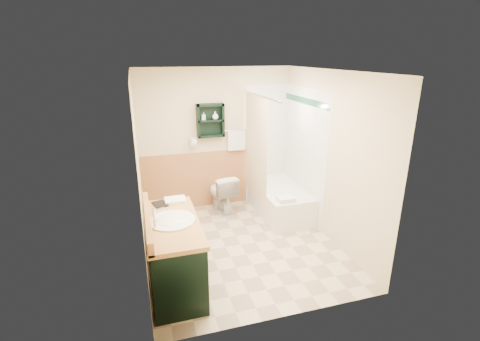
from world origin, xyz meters
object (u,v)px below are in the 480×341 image
at_px(vanity_book, 153,199).
at_px(wall_shelf, 210,120).
at_px(bathtub, 278,199).
at_px(soap_bottle_a, 204,118).
at_px(soap_bottle_b, 215,116).
at_px(toilet, 222,193).
at_px(hair_dryer, 193,142).
at_px(vanity, 174,254).

bearing_deg(vanity_book, wall_shelf, 39.22).
xyz_separation_m(bathtub, soap_bottle_a, (-1.13, 0.54, 1.36)).
bearing_deg(wall_shelf, vanity_book, -123.94).
distance_m(wall_shelf, soap_bottle_b, 0.10).
bearing_deg(vanity_book, soap_bottle_b, 37.14).
xyz_separation_m(bathtub, soap_bottle_b, (-0.94, 0.54, 1.38)).
bearing_deg(soap_bottle_a, bathtub, -25.26).
xyz_separation_m(wall_shelf, vanity_book, (-1.06, -1.58, -0.62)).
xyz_separation_m(toilet, soap_bottle_a, (-0.22, 0.23, 1.26)).
height_order(hair_dryer, soap_bottle_a, soap_bottle_a).
height_order(vanity, soap_bottle_b, soap_bottle_b).
bearing_deg(soap_bottle_a, vanity, -111.12).
xyz_separation_m(vanity_book, soap_bottle_a, (0.95, 1.57, 0.66)).
distance_m(vanity, soap_bottle_b, 2.55).
xyz_separation_m(hair_dryer, toilet, (0.41, -0.26, -0.87)).
distance_m(bathtub, soap_bottle_a, 1.85).
bearing_deg(bathtub, wall_shelf, 152.20).
bearing_deg(bathtub, vanity, -142.06).
distance_m(hair_dryer, vanity_book, 1.79).
relative_size(hair_dryer, vanity, 0.18).
bearing_deg(vanity_book, bathtub, 9.55).
xyz_separation_m(vanity, bathtub, (1.92, 1.50, -0.18)).
xyz_separation_m(hair_dryer, soap_bottle_b, (0.38, -0.03, 0.42)).
bearing_deg(vanity, toilet, 60.79).
relative_size(vanity_book, soap_bottle_a, 1.64).
distance_m(hair_dryer, soap_bottle_a, 0.44).
xyz_separation_m(vanity_book, soap_bottle_b, (1.14, 1.57, 0.68)).
distance_m(hair_dryer, soap_bottle_b, 0.56).
relative_size(wall_shelf, vanity_book, 2.67).
relative_size(wall_shelf, bathtub, 0.37).
bearing_deg(vanity, hair_dryer, 73.91).
height_order(wall_shelf, toilet, wall_shelf).
relative_size(vanity_book, soap_bottle_b, 1.60).
distance_m(soap_bottle_a, soap_bottle_b, 0.19).
relative_size(vanity, bathtub, 0.87).
bearing_deg(hair_dryer, bathtub, -23.11).
bearing_deg(soap_bottle_a, toilet, -46.52).
height_order(hair_dryer, toilet, hair_dryer).
distance_m(vanity, bathtub, 2.44).
xyz_separation_m(hair_dryer, soap_bottle_a, (0.19, -0.03, 0.39)).
relative_size(vanity, toilet, 1.91).
relative_size(hair_dryer, soap_bottle_b, 1.86).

